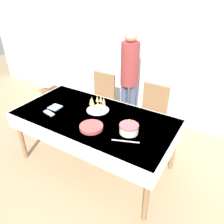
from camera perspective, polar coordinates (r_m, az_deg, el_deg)
The scene contains 14 objects.
ground_plane at distance 3.25m, azimuth -4.19°, elevation -12.89°, with size 12.00×12.00×0.00m, color tan.
wall_back at distance 3.86m, azimuth 9.27°, elevation 17.03°, with size 8.00×0.05×2.70m.
dining_table at distance 2.83m, azimuth -4.70°, elevation -2.89°, with size 2.06×1.05×0.78m.
dining_chair_far_left at distance 3.73m, azimuth -2.85°, elevation 3.38°, with size 0.43×0.43×0.96m.
dining_chair_far_right at distance 3.36m, azimuth 10.23°, elevation -0.40°, with size 0.43×0.43×0.96m.
birthday_cake at distance 2.46m, azimuth 4.44°, elevation -4.36°, with size 0.22×0.22×0.18m.
champagne_tray at distance 2.86m, azimuth -3.79°, elevation 2.09°, with size 0.30×0.30×0.18m.
plate_stack_main at distance 2.54m, azimuth -5.42°, elevation -3.93°, with size 0.27×0.27×0.04m.
cake_knife at distance 2.36m, azimuth 3.54°, elevation -7.63°, with size 0.29×0.13×0.00m.
fork_pile at distance 2.93m, azimuth -16.14°, elevation -0.26°, with size 0.18×0.09×0.02m.
napkin_pile at distance 3.06m, azimuth -14.64°, elevation 1.22°, with size 0.15×0.15×0.01m.
person_standing at distance 3.46m, azimuth 4.60°, elevation 10.49°, with size 0.28×0.28×1.73m.
high_chair at distance 4.19m, azimuth -15.73°, elevation 4.71°, with size 0.33×0.35×0.71m.
gift_bag at distance 4.10m, azimuth -21.61°, elevation -2.35°, with size 0.27×0.16×0.30m.
Camera 1 is at (1.42, -1.89, 2.24)m, focal length 35.00 mm.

